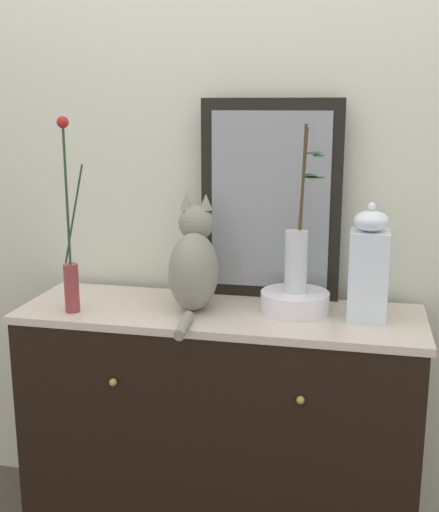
% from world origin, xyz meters
% --- Properties ---
extents(wall_back, '(4.40, 0.08, 2.60)m').
position_xyz_m(wall_back, '(0.00, 0.28, 1.30)').
color(wall_back, silver).
rests_on(wall_back, ground_plane).
extents(sideboard, '(1.29, 0.44, 0.83)m').
position_xyz_m(sideboard, '(0.00, -0.00, 0.41)').
color(sideboard, black).
rests_on(sideboard, ground_plane).
extents(mirror_leaning, '(0.47, 0.03, 0.67)m').
position_xyz_m(mirror_leaning, '(0.13, 0.19, 1.16)').
color(mirror_leaning, black).
rests_on(mirror_leaning, sideboard).
extents(cat_sitting, '(0.18, 0.43, 0.37)m').
position_xyz_m(cat_sitting, '(-0.09, 0.01, 0.97)').
color(cat_sitting, gray).
rests_on(cat_sitting, sideboard).
extents(vase_slim_green, '(0.08, 0.05, 0.61)m').
position_xyz_m(vase_slim_green, '(-0.46, -0.11, 0.98)').
color(vase_slim_green, brown).
rests_on(vase_slim_green, sideboard).
extents(bowl_porcelain, '(0.22, 0.22, 0.07)m').
position_xyz_m(bowl_porcelain, '(0.24, 0.04, 0.86)').
color(bowl_porcelain, white).
rests_on(bowl_porcelain, sideboard).
extents(vase_glass_clear, '(0.12, 0.09, 0.53)m').
position_xyz_m(vase_glass_clear, '(0.24, 0.04, 1.02)').
color(vase_glass_clear, silver).
rests_on(vase_glass_clear, bowl_porcelain).
extents(jar_lidded_porcelain, '(0.12, 0.12, 0.36)m').
position_xyz_m(jar_lidded_porcelain, '(0.46, 0.02, 0.99)').
color(jar_lidded_porcelain, white).
rests_on(jar_lidded_porcelain, sideboard).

